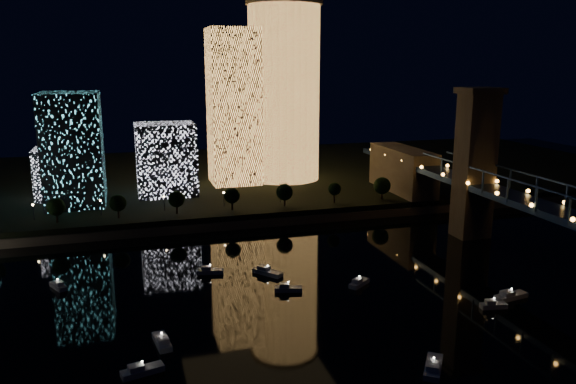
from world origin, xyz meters
name	(u,v)px	position (x,y,z in m)	size (l,w,h in m)	color
ground	(348,323)	(0.00, 0.00, 0.00)	(520.00, 520.00, 0.00)	black
far_bank	(225,178)	(0.00, 160.00, 2.50)	(420.00, 160.00, 5.00)	black
seawall	(263,221)	(0.00, 82.00, 1.50)	(420.00, 6.00, 3.00)	#6B5E4C
tower_cylindrical	(284,92)	(24.22, 138.87, 44.90)	(34.00, 34.00, 79.54)	#FFAD51
tower_rectangular	(234,107)	(0.44, 136.43, 38.72)	(21.19, 21.19, 67.44)	#FFAD51
midrise_blocks	(65,158)	(-69.23, 121.64, 21.70)	(103.18, 40.16, 42.16)	white
motorboats	(299,312)	(-9.37, 7.02, 0.81)	(117.00, 71.08, 2.78)	silver
esplanade_trees	(177,199)	(-29.71, 88.00, 10.47)	(166.68, 6.77, 8.88)	black
street_lamps	(164,200)	(-34.00, 94.00, 9.02)	(132.70, 0.70, 5.65)	black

